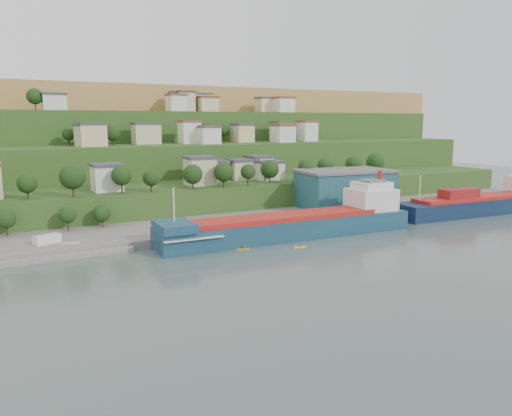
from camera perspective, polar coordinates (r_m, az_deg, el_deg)
ground at (r=124.90m, az=3.60°, el=-4.46°), size 500.00×500.00×0.00m
quay at (r=158.41m, az=4.42°, el=-1.38°), size 220.00×26.00×4.00m
pebble_beach at (r=128.78m, az=-23.44°, el=-4.83°), size 40.00×18.00×2.40m
hillside at (r=280.53m, az=-14.89°, el=3.26°), size 360.00×210.52×96.00m
cargo_ship_near at (r=135.63m, az=4.71°, el=-2.02°), size 73.15×13.77×18.72m
cargo_ship_far at (r=187.51m, az=24.77°, el=0.38°), size 67.33×15.35×18.13m
warehouse at (r=171.77m, az=10.06°, el=2.23°), size 32.79×22.09×12.80m
caravan at (r=129.88m, az=-22.75°, el=-3.47°), size 6.59×4.64×2.84m
dinghy at (r=128.41m, az=-20.38°, el=-3.93°), size 4.32×2.93×0.81m
kayak_orange at (r=122.18m, az=-1.48°, el=-4.65°), size 3.37×1.73×0.84m
kayak_yellow at (r=124.63m, az=5.07°, el=-4.39°), size 3.39×1.39×0.84m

